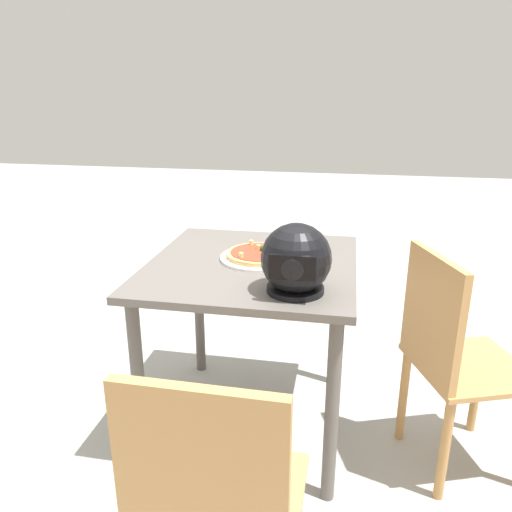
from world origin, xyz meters
TOP-DOWN VIEW (x-y plane):
  - ground_plane at (0.00, 0.00)m, footprint 14.00×14.00m
  - dining_table at (0.00, 0.00)m, footprint 0.84×0.89m
  - pizza_plate at (-0.02, -0.04)m, footprint 0.33×0.33m
  - pizza at (-0.03, -0.04)m, footprint 0.28×0.28m
  - motorcycle_helmet at (-0.21, 0.28)m, footprint 0.25×0.25m
  - chair_far at (-0.10, 0.99)m, footprint 0.41×0.41m
  - chair_side at (-0.79, 0.12)m, footprint 0.51×0.51m

SIDE VIEW (x-z plane):
  - ground_plane at x=0.00m, z-range 0.00..0.00m
  - chair_far at x=-0.10m, z-range 0.06..0.96m
  - chair_side at x=-0.79m, z-range 0.06..0.96m
  - dining_table at x=0.00m, z-range 0.28..1.05m
  - pizza_plate at x=-0.02m, z-range 0.78..0.79m
  - pizza at x=-0.03m, z-range 0.78..0.82m
  - motorcycle_helmet at x=-0.21m, z-range 0.77..1.02m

